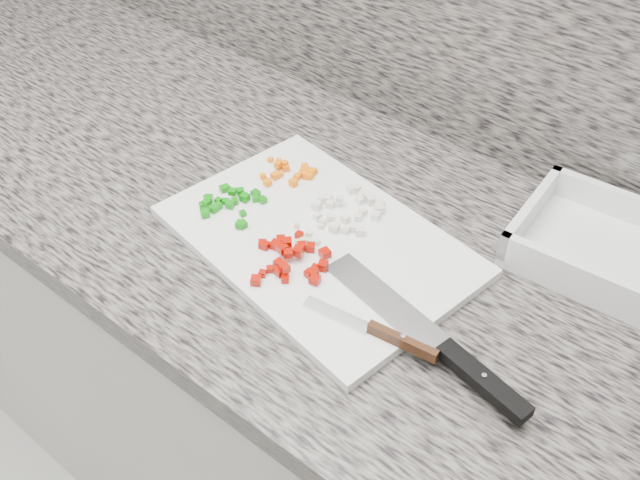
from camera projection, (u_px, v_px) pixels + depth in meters
The scene contains 11 objects.
cabinet at pixel (299, 389), 1.39m from camera, with size 3.92×0.62×0.86m, color silver.
countertop at pixel (293, 215), 1.09m from camera, with size 3.96×0.64×0.04m, color slate.
cutting_board at pixel (318, 241), 1.01m from camera, with size 0.43×0.28×0.01m, color white.
carrot_pile at pixel (293, 172), 1.10m from camera, with size 0.09×0.08×0.02m.
onion_pile at pixel (351, 208), 1.04m from camera, with size 0.10×0.11×0.02m.
green_pepper_pile at pixel (229, 202), 1.05m from camera, with size 0.10×0.09×0.02m.
red_pepper_pile at pixel (292, 258), 0.96m from camera, with size 0.12×0.12×0.02m.
garlic_pile at pixel (306, 235), 1.00m from camera, with size 0.05×0.06×0.01m.
chef_knife at pixel (447, 352), 0.84m from camera, with size 0.32×0.10×0.02m.
paring_knife at pixel (385, 334), 0.86m from camera, with size 0.18×0.04×0.02m.
tray at pixel (616, 254), 0.97m from camera, with size 0.28×0.21×0.06m.
Camera 1 is at (0.55, 0.82, 1.59)m, focal length 40.00 mm.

